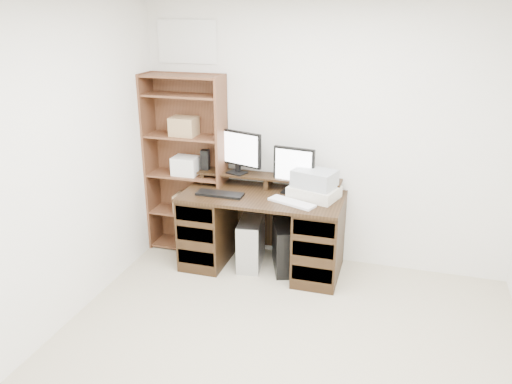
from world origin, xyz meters
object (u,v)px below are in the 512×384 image
at_px(tower_silver, 251,242).
at_px(bookshelf, 187,163).
at_px(monitor_small, 294,168).
at_px(tower_black, 285,247).
at_px(printer, 314,192).
at_px(desk, 262,230).
at_px(monitor_wide, 238,150).

relative_size(tower_silver, bookshelf, 0.27).
height_order(monitor_small, tower_black, monitor_small).
bearing_deg(printer, tower_black, -156.24).
xyz_separation_m(tower_silver, tower_black, (0.34, 0.01, -0.01)).
distance_m(desk, tower_black, 0.27).
height_order(tower_silver, tower_black, tower_silver).
relative_size(tower_black, bookshelf, 0.28).
xyz_separation_m(printer, bookshelf, (-1.32, 0.16, 0.12)).
relative_size(monitor_wide, tower_silver, 1.07).
bearing_deg(monitor_wide, desk, -14.89).
bearing_deg(printer, bookshelf, -171.04).
relative_size(monitor_small, tower_silver, 0.90).
xyz_separation_m(monitor_small, tower_silver, (-0.38, -0.14, -0.75)).
bearing_deg(bookshelf, tower_silver, -15.39).
distance_m(monitor_small, tower_silver, 0.85).
bearing_deg(monitor_small, bookshelf, -174.91).
bearing_deg(tower_black, bookshelf, 150.01).
bearing_deg(bookshelf, monitor_small, -3.42).
relative_size(desk, monitor_wide, 2.94).
bearing_deg(tower_silver, monitor_wide, 126.96).
bearing_deg(desk, tower_silver, 174.54).
bearing_deg(desk, monitor_small, 29.55).
xyz_separation_m(monitor_wide, tower_silver, (0.19, -0.19, -0.86)).
distance_m(monitor_wide, tower_black, 1.03).
distance_m(tower_silver, tower_black, 0.34).
bearing_deg(tower_silver, printer, -3.44).
relative_size(monitor_wide, monitor_small, 1.18).
relative_size(monitor_small, bookshelf, 0.24).
bearing_deg(desk, tower_black, 5.36).
relative_size(monitor_wide, tower_black, 1.02).
distance_m(monitor_small, tower_black, 0.77).
bearing_deg(monitor_wide, tower_silver, -26.79).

